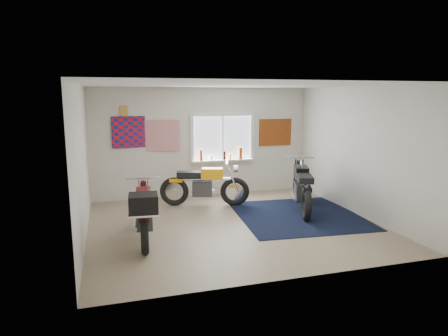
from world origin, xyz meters
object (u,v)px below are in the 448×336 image
object	(u,v)px
navy_rug	(298,215)
yellow_triumph	(204,186)
black_chrome_bike	(302,188)
maroon_tourer	(144,213)

from	to	relation	value
navy_rug	yellow_triumph	distance (m)	2.23
navy_rug	yellow_triumph	size ratio (longest dim) A/B	1.29
black_chrome_bike	maroon_tourer	distance (m)	3.66
navy_rug	black_chrome_bike	world-z (taller)	black_chrome_bike
yellow_triumph	black_chrome_bike	bearing A→B (deg)	-10.07
yellow_triumph	black_chrome_bike	size ratio (longest dim) A/B	0.95
black_chrome_bike	maroon_tourer	bearing A→B (deg)	126.07
black_chrome_bike	yellow_triumph	bearing A→B (deg)	83.07
yellow_triumph	maroon_tourer	distance (m)	2.54
navy_rug	black_chrome_bike	size ratio (longest dim) A/B	1.24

